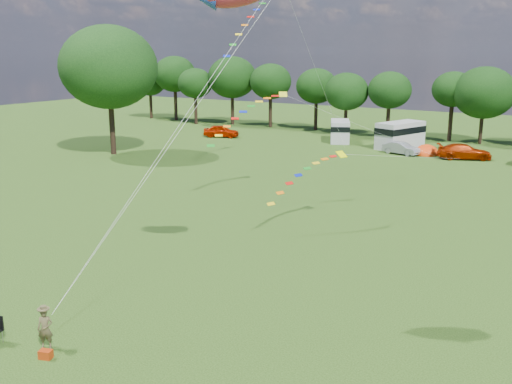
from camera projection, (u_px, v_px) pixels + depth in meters
The scene contains 13 objects.
ground_plane at pixel (148, 335), 22.02m from camera, with size 180.00×180.00×0.00m, color black.
big_tree at pixel (109, 67), 58.24m from camera, with size 10.00×10.00×13.28m.
car_a at pixel (221, 131), 72.08m from camera, with size 1.78×4.53×1.51m, color #BC1F00.
car_b at pixel (401, 148), 60.12m from camera, with size 1.38×3.68×1.30m, color gray.
car_c at pixel (464, 152), 57.48m from camera, with size 2.13×5.08×1.52m, color #8F1F00.
campervan_b at pixel (340, 130), 68.42m from camera, with size 4.14×5.61×2.53m.
campervan_c at pixel (400, 134), 63.63m from camera, with size 4.38×6.55×2.96m.
tent_orange at pixel (426, 154), 60.19m from camera, with size 2.68×2.94×2.10m.
kite_flyer at pixel (45, 329), 20.88m from camera, with size 0.56×0.37×1.54m, color brown.
kite_bag at pixel (46, 354), 20.29m from camera, with size 0.45×0.30×0.32m, color #A32E0B.
streamer_kite_a at pixel (261, 11), 47.28m from camera, with size 3.39×5.54×5.77m.
streamer_kite_b at pixel (253, 110), 41.16m from camera, with size 4.32×4.66×3.80m.
streamer_kite_c at pixel (313, 169), 34.48m from camera, with size 3.04×4.97×2.80m.
Camera 1 is at (14.06, -14.88, 10.68)m, focal length 40.00 mm.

